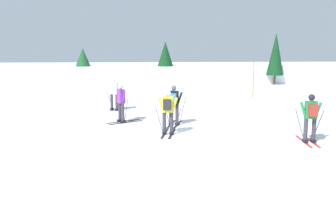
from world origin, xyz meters
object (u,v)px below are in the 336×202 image
at_px(conifer_far_left, 83,61).
at_px(conifer_far_right, 276,54).
at_px(skier_purple, 121,102).
at_px(skier_green, 311,116).
at_px(skier_white, 114,93).
at_px(trail_marker_pole, 253,80).
at_px(conifer_far_centre, 165,59).
at_px(skier_yellow, 168,110).
at_px(skier_black, 174,103).

height_order(conifer_far_left, conifer_far_right, conifer_far_right).
xyz_separation_m(skier_purple, conifer_far_left, (-4.46, 16.48, 1.09)).
height_order(skier_green, skier_white, same).
height_order(skier_green, trail_marker_pole, trail_marker_pole).
relative_size(skier_purple, skier_white, 1.00).
relative_size(conifer_far_right, conifer_far_centre, 1.19).
relative_size(skier_white, conifer_far_centre, 0.46).
bearing_deg(skier_green, conifer_far_centre, 101.12).
bearing_deg(skier_yellow, conifer_far_left, 108.69).
xyz_separation_m(skier_green, skier_white, (-7.30, 6.71, -0.04)).
xyz_separation_m(skier_black, skier_white, (-2.81, 3.64, -0.04)).
relative_size(conifer_far_left, conifer_far_centre, 0.85).
distance_m(trail_marker_pole, conifer_far_centre, 10.54).
relative_size(skier_purple, conifer_far_left, 0.54).
relative_size(skier_yellow, skier_green, 1.00).
bearing_deg(skier_yellow, conifer_far_centre, 87.18).
distance_m(skier_yellow, conifer_far_centre, 18.58).
relative_size(skier_yellow, conifer_far_left, 0.54).
relative_size(skier_black, conifer_far_right, 0.39).
height_order(skier_black, trail_marker_pole, trail_marker_pole).
bearing_deg(conifer_far_left, conifer_far_centre, -1.98).
relative_size(skier_black, skier_white, 1.00).
xyz_separation_m(skier_purple, trail_marker_pole, (8.02, 7.13, 0.26)).
bearing_deg(trail_marker_pole, conifer_far_centre, 119.80).
height_order(skier_purple, conifer_far_left, conifer_far_left).
xyz_separation_m(skier_green, skier_purple, (-6.73, 3.74, -0.04)).
bearing_deg(skier_black, skier_white, 127.70).
height_order(skier_white, trail_marker_pole, trail_marker_pole).
relative_size(skier_yellow, skier_black, 1.00).
distance_m(skier_green, trail_marker_pole, 10.95).
bearing_deg(skier_white, conifer_far_centre, 75.71).
height_order(skier_black, conifer_far_right, conifer_far_right).
height_order(skier_purple, skier_black, same).
relative_size(skier_green, trail_marker_pole, 0.73).
bearing_deg(skier_yellow, skier_purple, 129.73).
bearing_deg(conifer_far_centre, conifer_far_right, -8.74).
height_order(skier_green, conifer_far_centre, conifer_far_centre).
height_order(skier_yellow, conifer_far_left, conifer_far_left).
xyz_separation_m(conifer_far_right, conifer_far_centre, (-9.42, 1.45, -0.41)).
bearing_deg(conifer_far_right, conifer_far_centre, 171.26).
relative_size(skier_purple, skier_black, 1.00).
relative_size(skier_white, conifer_far_right, 0.39).
xyz_separation_m(trail_marker_pole, conifer_far_right, (4.21, 7.65, 1.43)).
height_order(skier_green, skier_black, same).
bearing_deg(skier_green, conifer_far_right, 73.47).
xyz_separation_m(skier_purple, conifer_far_centre, (2.81, 16.23, 1.29)).
xyz_separation_m(skier_yellow, skier_black, (0.35, 1.61, 0.00)).
distance_m(skier_black, conifer_far_left, 18.44).
bearing_deg(conifer_far_left, skier_white, -73.97).
relative_size(skier_green, skier_black, 1.00).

